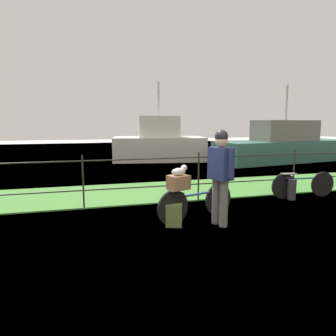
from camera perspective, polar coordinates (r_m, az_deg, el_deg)
name	(u,v)px	position (r m, az deg, el deg)	size (l,w,h in m)	color
ground_plane	(171,239)	(4.99, 0.63, -12.85)	(60.00, 60.00, 0.00)	beige
grass_strip	(135,193)	(8.11, -6.04, -4.48)	(27.00, 2.40, 0.03)	#478438
harbor_water	(112,163)	(14.12, -10.27, 0.83)	(30.00, 30.00, 0.00)	slate
iron_fence	(144,175)	(6.85, -4.46, -1.28)	(18.04, 0.04, 1.13)	#28231E
bicycle_main	(196,202)	(5.83, 5.11, -6.29)	(1.65, 0.60, 0.64)	black
wooden_crate	(178,182)	(5.49, 1.93, -2.64)	(0.35, 0.27, 0.25)	olive
terrier_dog	(180,171)	(5.47, 2.15, -0.54)	(0.32, 0.22, 0.18)	silver
cyclist_person	(221,169)	(5.48, 9.59, -0.20)	(0.38, 0.52, 1.68)	slate
backpack_on_paving	(174,215)	(5.50, 1.09, -8.62)	(0.28, 0.18, 0.40)	olive
mooring_bollard	(292,189)	(7.92, 21.66, -3.66)	(0.20, 0.20, 0.49)	#38383D
bicycle_parked	(302,184)	(8.21, 23.34, -2.76)	(1.68, 0.18, 0.61)	black
moored_boat_near	(159,144)	(15.12, -1.71, 4.43)	(4.63, 3.06, 3.71)	silver
moored_boat_far	(284,146)	(15.59, 20.46, 3.74)	(7.08, 3.02, 3.51)	#336656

